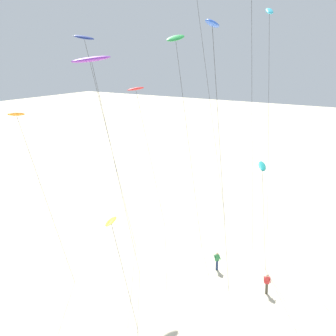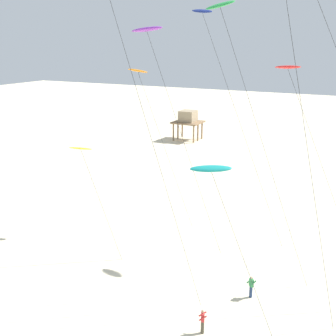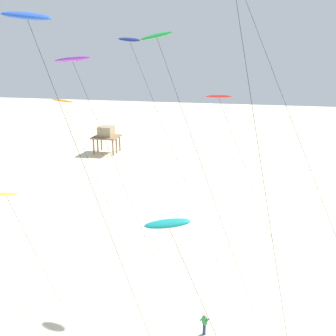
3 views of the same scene
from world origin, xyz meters
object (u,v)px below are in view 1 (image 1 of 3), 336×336
Objects in this scene: kite_orange at (18,119)px; kite_yellow at (112,224)px; kite_red at (136,91)px; kite_navy at (86,46)px; kite_teal at (262,167)px; kite_cyan at (269,15)px; kite_flyer_middle at (267,283)px; kite_blue at (213,27)px; kite_flyer_nearest at (217,260)px; kite_green at (176,43)px; kite_purple at (92,61)px.

kite_yellow is at bearing -93.88° from kite_orange.
kite_red is 0.78× the size of kite_navy.
kite_teal is 14.01m from kite_cyan.
kite_flyer_middle is at bearing -47.37° from kite_orange.
kite_blue is 1.94× the size of kite_teal.
kite_flyer_nearest is (13.75, -8.07, -13.70)m from kite_orange.
kite_yellow reaches higher than kite_flyer_nearest.
kite_green is 11.30m from kite_teal.
kite_teal is 1.13× the size of kite_yellow.
kite_purple is 14.72m from kite_teal.
kite_blue is 11.49m from kite_navy.
kite_green is 12.12× the size of kite_flyer_nearest.
kite_cyan reaches higher than kite_flyer_middle.
kite_blue is 21.59m from kite_flyer_nearest.
kite_navy is at bearing 82.23° from kite_blue.
kite_flyer_nearest is at bearing -87.97° from kite_red.
kite_cyan is (19.65, -9.47, 7.27)m from kite_orange.
kite_flyer_nearest is at bearing -46.97° from kite_navy.
kite_cyan reaches higher than kite_teal.
kite_orange is 1.41× the size of kite_teal.
kite_teal is 16.02m from kite_navy.
kite_teal is 6.44× the size of kite_flyer_nearest.
kite_yellow is at bearing 158.24° from kite_flyer_middle.
kite_teal is (2.08, -6.41, -9.07)m from kite_green.
kite_green is at bearing 107.99° from kite_teal.
kite_green reaches higher than kite_purple.
kite_flyer_middle is (7.27, -1.64, -19.39)m from kite_blue.
kite_purple is 10.76m from kite_yellow.
kite_cyan is at bearing 8.45° from kite_blue.
kite_teal is (12.17, -12.40, -4.21)m from kite_orange.
kite_flyer_middle is (0.06, -0.89, -9.49)m from kite_teal.
kite_red is at bearing 122.46° from kite_cyan.
kite_navy is 0.89× the size of kite_cyan.
kite_red is at bearing 1.16° from kite_orange.
kite_cyan is 2.38× the size of kite_yellow.
kite_flyer_nearest is at bearing 69.95° from kite_teal.
kite_green is at bearing -57.72° from kite_navy.
kite_green is at bearing 106.35° from kite_flyer_middle.
kite_orange reaches higher than kite_teal.
kite_blue reaches higher than kite_green.
kite_red is at bearing 4.84° from kite_navy.
kite_red is at bearing 31.13° from kite_yellow.
kite_blue reaches higher than kite_teal.
kite_green reaches higher than kite_yellow.
kite_flyer_middle is (-1.52, -5.22, 0.00)m from kite_flyer_nearest.
kite_green is 6.71m from kite_navy.
kite_cyan reaches higher than kite_flyer_nearest.
kite_green is 2.13× the size of kite_yellow.
kite_yellow is (-5.51, 3.46, -11.14)m from kite_blue.
kite_purple reaches higher than kite_flyer_middle.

